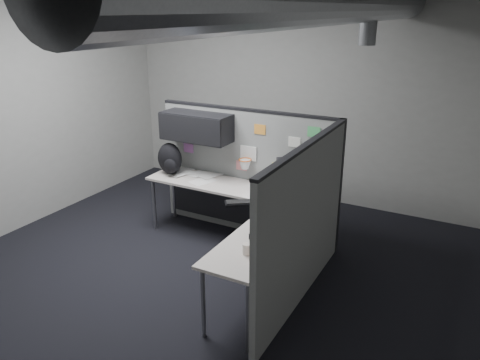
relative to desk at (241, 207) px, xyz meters
The scene contains 12 objects.
room 1.69m from the desk, 59.55° to the right, with size 5.62×5.62×3.22m.
partition_back 0.77m from the desk, 126.93° to the left, with size 2.44×0.42×1.63m.
partition_right 1.09m from the desk, 26.97° to the right, with size 0.07×2.23×1.63m.
desk is the anchor object (origin of this frame).
monitor 0.70m from the desk, 24.56° to the left, with size 0.54×0.54×0.44m.
keyboard 0.24m from the desk, 54.06° to the right, with size 0.42×0.36×0.04m.
mouse 0.73m from the desk, 30.06° to the right, with size 0.30×0.31×0.05m.
phone 1.01m from the desk, 51.00° to the right, with size 0.22×0.24×0.10m.
bottles 1.55m from the desk, 55.90° to the right, with size 0.14×0.19×0.09m.
cup 1.34m from the desk, 59.86° to the right, with size 0.07×0.07×0.10m, color white.
papers 0.99m from the desk, 156.49° to the left, with size 0.79×0.60×0.02m.
backpack 1.26m from the desk, 167.23° to the left, with size 0.40×0.36×0.42m.
Camera 1 is at (2.48, -3.69, 2.77)m, focal length 35.00 mm.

